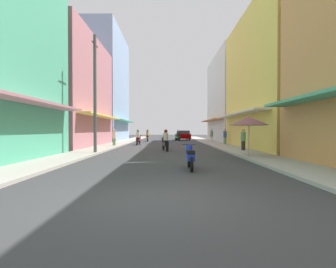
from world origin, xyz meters
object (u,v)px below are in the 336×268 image
(pedestrian_far, at_px, (212,136))
(utility_pole, at_px, (95,93))
(motorbike_green, at_px, (178,136))
(motorbike_black, at_px, (166,141))
(motorbike_blue, at_px, (190,156))
(pedestrian_crossing, at_px, (225,137))
(motorbike_maroon, at_px, (139,138))
(motorbike_silver, at_px, (165,135))
(motorbike_orange, at_px, (148,136))
(pedestrian_foreground, at_px, (115,138))
(vendor_umbrella, at_px, (249,121))
(parked_car, at_px, (184,135))
(pedestrian_midway, at_px, (244,140))

(pedestrian_far, distance_m, utility_pole, 18.15)
(motorbike_green, xyz_separation_m, motorbike_black, (-1.54, -18.13, 0.00))
(motorbike_green, xyz_separation_m, motorbike_blue, (-0.48, -27.45, -0.20))
(motorbike_blue, bearing_deg, pedestrian_far, 78.61)
(pedestrian_crossing, distance_m, utility_pole, 14.58)
(motorbike_green, distance_m, motorbike_black, 18.20)
(motorbike_maroon, bearing_deg, motorbike_green, 66.92)
(motorbike_silver, xyz_separation_m, utility_pole, (-4.12, -26.86, 3.15))
(motorbike_black, relative_size, motorbike_blue, 0.98)
(motorbike_black, xyz_separation_m, motorbike_silver, (-0.31, 24.19, 0.00))
(motorbike_blue, distance_m, pedestrian_far, 22.02)
(motorbike_orange, xyz_separation_m, motorbike_silver, (2.24, 7.74, 0.00))
(motorbike_silver, relative_size, motorbike_blue, 0.96)
(pedestrian_foreground, xyz_separation_m, vendor_umbrella, (9.42, -9.97, 1.22))
(motorbike_maroon, bearing_deg, motorbike_silver, 81.16)
(motorbike_black, height_order, parked_car, motorbike_black)
(motorbike_maroon, xyz_separation_m, vendor_umbrella, (7.51, -12.78, 1.32))
(motorbike_maroon, relative_size, utility_pole, 0.24)
(motorbike_orange, xyz_separation_m, pedestrian_foreground, (-2.21, -11.42, 0.10))
(motorbike_black, xyz_separation_m, motorbike_maroon, (-2.85, 7.83, 0.00))
(parked_car, distance_m, utility_pole, 25.26)
(motorbike_black, distance_m, pedestrian_far, 13.41)
(pedestrian_midway, bearing_deg, motorbike_blue, -117.72)
(motorbike_maroon, height_order, vendor_umbrella, vendor_umbrella)
(motorbike_black, bearing_deg, motorbike_orange, 98.82)
(pedestrian_midway, distance_m, vendor_umbrella, 4.33)
(motorbike_silver, height_order, pedestrian_midway, pedestrian_midway)
(motorbike_maroon, height_order, pedestrian_midway, pedestrian_midway)
(motorbike_blue, relative_size, utility_pole, 0.24)
(pedestrian_midway, height_order, vendor_umbrella, vendor_umbrella)
(motorbike_blue, bearing_deg, motorbike_orange, 97.97)
(pedestrian_midway, bearing_deg, pedestrian_crossing, 87.05)
(utility_pole, bearing_deg, pedestrian_midway, 10.29)
(motorbike_silver, bearing_deg, motorbike_black, -89.27)
(motorbike_green, distance_m, pedestrian_far, 7.03)
(vendor_umbrella, bearing_deg, pedestrian_far, 87.52)
(motorbike_silver, xyz_separation_m, pedestrian_crossing, (6.22, -17.03, 0.13))
(parked_car, bearing_deg, motorbike_maroon, -111.72)
(motorbike_orange, bearing_deg, parked_car, 44.16)
(pedestrian_crossing, xyz_separation_m, pedestrian_foreground, (-10.67, -2.13, -0.04))
(pedestrian_crossing, bearing_deg, motorbike_orange, 132.32)
(motorbike_orange, bearing_deg, pedestrian_far, -27.70)
(motorbike_black, bearing_deg, utility_pole, -148.90)
(motorbike_green, height_order, vendor_umbrella, vendor_umbrella)
(motorbike_silver, xyz_separation_m, pedestrian_foreground, (-4.46, -19.16, 0.10))
(pedestrian_crossing, bearing_deg, pedestrian_foreground, -168.69)
(motorbike_blue, bearing_deg, parked_car, 87.21)
(pedestrian_foreground, relative_size, vendor_umbrella, 0.71)
(motorbike_maroon, height_order, motorbike_silver, same)
(motorbike_silver, height_order, vendor_umbrella, vendor_umbrella)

